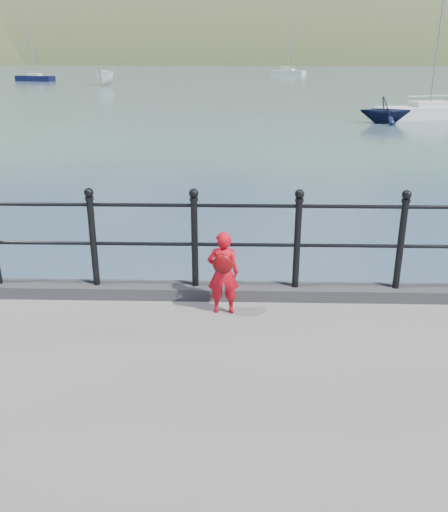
{
  "coord_description": "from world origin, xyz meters",
  "views": [
    {
      "loc": [
        -0.09,
        -6.13,
        3.8
      ],
      "look_at": [
        -0.25,
        -0.2,
        1.55
      ],
      "focal_mm": 38.0,
      "sensor_mm": 36.0,
      "label": 1
    }
  ],
  "objects_px": {
    "launch_white": "(105,77)",
    "sailboat_left": "(35,79)",
    "sailboat_deep": "(288,73)",
    "child": "(223,272)",
    "railing": "(246,233)",
    "sailboat_near": "(429,113)",
    "launch_navy": "(386,110)"
  },
  "relations": [
    {
      "from": "child",
      "to": "sailboat_left",
      "type": "xyz_separation_m",
      "value": [
        -26.96,
        69.11,
        -1.15
      ]
    },
    {
      "from": "launch_white",
      "to": "sailboat_left",
      "type": "height_order",
      "value": "sailboat_left"
    },
    {
      "from": "launch_white",
      "to": "sailboat_left",
      "type": "distance_m",
      "value": 14.06
    },
    {
      "from": "sailboat_deep",
      "to": "child",
      "type": "bearing_deg",
      "value": -66.06
    },
    {
      "from": "sailboat_left",
      "to": "sailboat_near",
      "type": "height_order",
      "value": "sailboat_near"
    },
    {
      "from": "railing",
      "to": "launch_navy",
      "type": "height_order",
      "value": "railing"
    },
    {
      "from": "launch_navy",
      "to": "sailboat_deep",
      "type": "bearing_deg",
      "value": 0.84
    },
    {
      "from": "launch_navy",
      "to": "sailboat_left",
      "type": "xyz_separation_m",
      "value": [
        -35.23,
        43.54,
        -0.38
      ]
    },
    {
      "from": "launch_white",
      "to": "sailboat_deep",
      "type": "relative_size",
      "value": 0.54
    },
    {
      "from": "railing",
      "to": "sailboat_left",
      "type": "height_order",
      "value": "sailboat_left"
    },
    {
      "from": "railing",
      "to": "sailboat_deep",
      "type": "relative_size",
      "value": 2.07
    },
    {
      "from": "launch_white",
      "to": "sailboat_left",
      "type": "relative_size",
      "value": 0.63
    },
    {
      "from": "sailboat_near",
      "to": "child",
      "type": "bearing_deg",
      "value": -127.68
    },
    {
      "from": "sailboat_deep",
      "to": "sailboat_left",
      "type": "relative_size",
      "value": 1.17
    },
    {
      "from": "child",
      "to": "sailboat_deep",
      "type": "relative_size",
      "value": 0.11
    },
    {
      "from": "railing",
      "to": "launch_white",
      "type": "bearing_deg",
      "value": 104.71
    },
    {
      "from": "sailboat_deep",
      "to": "launch_white",
      "type": "bearing_deg",
      "value": -100.07
    },
    {
      "from": "child",
      "to": "launch_white",
      "type": "bearing_deg",
      "value": -76.86
    },
    {
      "from": "launch_navy",
      "to": "sailboat_left",
      "type": "relative_size",
      "value": 0.37
    },
    {
      "from": "child",
      "to": "sailboat_deep",
      "type": "height_order",
      "value": "sailboat_deep"
    },
    {
      "from": "railing",
      "to": "launch_navy",
      "type": "xyz_separation_m",
      "value": [
        8.02,
        25.16,
        -1.1
      ]
    },
    {
      "from": "child",
      "to": "sailboat_left",
      "type": "bearing_deg",
      "value": -69.94
    },
    {
      "from": "child",
      "to": "sailboat_near",
      "type": "height_order",
      "value": "sailboat_near"
    },
    {
      "from": "launch_navy",
      "to": "sailboat_near",
      "type": "height_order",
      "value": "sailboat_near"
    },
    {
      "from": "sailboat_left",
      "to": "child",
      "type": "bearing_deg",
      "value": -53.98
    },
    {
      "from": "sailboat_deep",
      "to": "sailboat_left",
      "type": "height_order",
      "value": "sailboat_deep"
    },
    {
      "from": "railing",
      "to": "launch_navy",
      "type": "distance_m",
      "value": 26.43
    },
    {
      "from": "sailboat_deep",
      "to": "sailboat_near",
      "type": "relative_size",
      "value": 0.97
    },
    {
      "from": "launch_white",
      "to": "launch_navy",
      "type": "bearing_deg",
      "value": -58.47
    },
    {
      "from": "launch_white",
      "to": "sailboat_near",
      "type": "xyz_separation_m",
      "value": [
        27.11,
        -32.82,
        -0.57
      ]
    },
    {
      "from": "sailboat_near",
      "to": "railing",
      "type": "bearing_deg",
      "value": -127.52
    },
    {
      "from": "railing",
      "to": "launch_white",
      "type": "xyz_separation_m",
      "value": [
        -15.86,
        60.42,
        -0.92
      ]
    }
  ]
}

